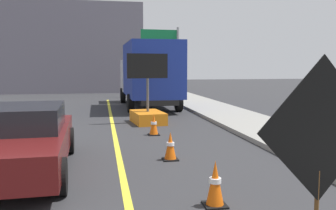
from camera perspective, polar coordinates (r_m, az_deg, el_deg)
lane_center_stripe at (r=6.54m, az=-6.67°, el=-13.57°), size 0.14×36.00×0.01m
roadwork_sign at (r=4.32m, az=22.90°, el=-4.12°), size 1.62×0.29×2.33m
arrow_board_trailer at (r=14.10m, az=-3.22°, el=-0.93°), size 1.60×1.92×2.70m
box_truck at (r=19.47m, az=-3.07°, el=5.02°), size 2.74×7.68×3.41m
pickup_car at (r=8.12m, az=-22.29°, el=-5.04°), size 2.15×4.76×1.38m
highway_guide_sign at (r=26.03m, az=-0.11°, el=8.78°), size 2.79×0.30×5.00m
far_building_block at (r=35.23m, az=-15.49°, el=8.40°), size 13.00×9.42×7.52m
traffic_cone_near_sign at (r=5.87m, az=7.45°, el=-12.25°), size 0.36×0.36×0.73m
traffic_cone_mid_lane at (r=8.57m, az=0.37°, el=-6.52°), size 0.36×0.36×0.67m
traffic_cone_far_lane at (r=11.64m, az=-2.26°, el=-3.12°), size 0.36×0.36×0.69m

